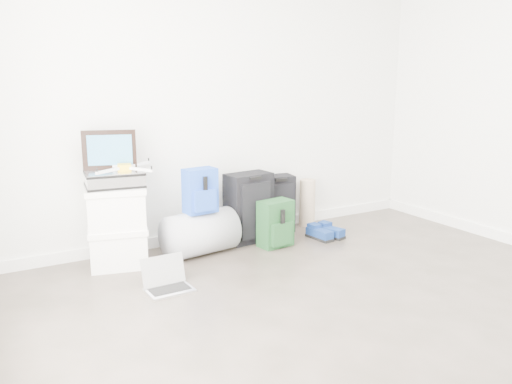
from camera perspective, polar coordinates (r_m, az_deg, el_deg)
ground at (r=3.41m, az=15.80°, el=-15.47°), size 5.00×5.00×0.00m
room_envelope at (r=3.03m, az=17.58°, el=14.81°), size 4.52×5.02×2.71m
boxes_stack at (r=4.56m, az=-14.40°, el=-3.54°), size 0.54×0.48×0.67m
briefcase at (r=4.47m, az=-14.68°, el=1.33°), size 0.49×0.39×0.13m
painting at (r=4.52m, az=-15.18°, el=4.31°), size 0.41×0.16×0.32m
drone at (r=4.45m, az=-13.69°, el=2.53°), size 0.53×0.53×0.05m
duffel_bag at (r=4.76m, az=-5.90°, el=-4.32°), size 0.67×0.46×0.38m
blue_backpack at (r=4.64m, az=-5.86°, el=0.05°), size 0.29×0.22×0.38m
large_suitcase at (r=5.05m, az=-0.74°, el=-1.66°), size 0.44×0.31×0.65m
green_backpack at (r=4.94m, az=2.12°, el=-3.43°), size 0.33×0.26×0.43m
carry_on at (r=5.37m, az=2.06°, el=-1.26°), size 0.39×0.28×0.57m
shoes at (r=5.26m, az=7.26°, el=-4.32°), size 0.30×0.31×0.10m
rolled_rug at (r=5.61m, az=5.42°, el=-1.13°), size 0.16×0.16×0.49m
laptop at (r=4.10m, az=-9.36°, el=-9.29°), size 0.34×0.25×0.24m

